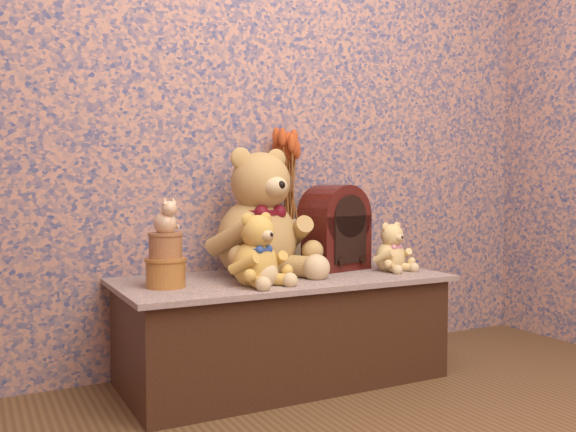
% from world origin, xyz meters
% --- Properties ---
extents(display_shelf, '(1.27, 0.59, 0.41)m').
position_xyz_m(display_shelf, '(0.00, 1.21, 0.20)').
color(display_shelf, navy).
rests_on(display_shelf, ground).
extents(teddy_large, '(0.51, 0.57, 0.54)m').
position_xyz_m(teddy_large, '(-0.07, 1.30, 0.68)').
color(teddy_large, '#A1713E').
rests_on(teddy_large, display_shelf).
extents(teddy_medium, '(0.29, 0.32, 0.28)m').
position_xyz_m(teddy_medium, '(-0.17, 1.09, 0.55)').
color(teddy_medium, '#BB8F34').
rests_on(teddy_medium, display_shelf).
extents(teddy_small, '(0.20, 0.23, 0.22)m').
position_xyz_m(teddy_small, '(0.48, 1.16, 0.52)').
color(teddy_small, '#E0BA6A').
rests_on(teddy_small, display_shelf).
extents(cathedral_radio, '(0.29, 0.24, 0.36)m').
position_xyz_m(cathedral_radio, '(0.30, 1.31, 0.59)').
color(cathedral_radio, '#3A0F0A').
rests_on(cathedral_radio, display_shelf).
extents(ceramic_vase, '(0.17, 0.17, 0.21)m').
position_xyz_m(ceramic_vase, '(0.14, 1.41, 0.52)').
color(ceramic_vase, tan).
rests_on(ceramic_vase, display_shelf).
extents(dried_stalks, '(0.32, 0.32, 0.46)m').
position_xyz_m(dried_stalks, '(0.14, 1.41, 0.85)').
color(dried_stalks, '#C1491F').
rests_on(dried_stalks, ceramic_vase).
extents(biscuit_tin_lower, '(0.17, 0.17, 0.10)m').
position_xyz_m(biscuit_tin_lower, '(-0.47, 1.18, 0.46)').
color(biscuit_tin_lower, gold).
rests_on(biscuit_tin_lower, display_shelf).
extents(biscuit_tin_upper, '(0.14, 0.14, 0.09)m').
position_xyz_m(biscuit_tin_upper, '(-0.47, 1.18, 0.55)').
color(biscuit_tin_upper, tan).
rests_on(biscuit_tin_upper, biscuit_tin_lower).
extents(cat_figurine, '(0.11, 0.12, 0.13)m').
position_xyz_m(cat_figurine, '(-0.47, 1.18, 0.66)').
color(cat_figurine, silver).
rests_on(cat_figurine, biscuit_tin_upper).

